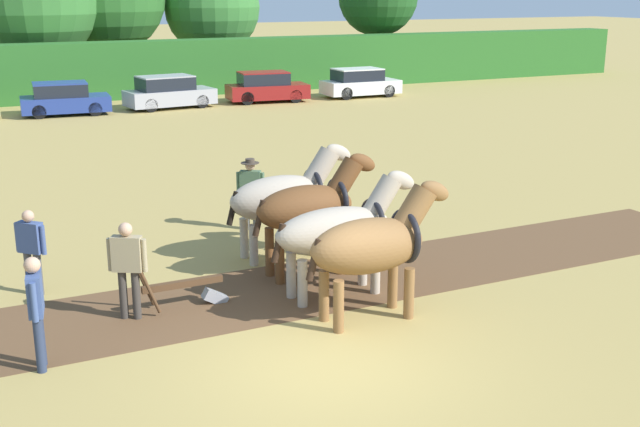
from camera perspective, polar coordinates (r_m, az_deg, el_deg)
name	(u,v)px	position (r m, az deg, el deg)	size (l,w,h in m)	color
ground_plane	(329,366)	(12.26, 0.62, -10.81)	(240.00, 240.00, 0.00)	#A88E4C
plowed_furrow_strip	(102,322)	(14.26, -15.26, -7.44)	(27.45, 2.81, 0.01)	brown
hedgerow	(43,73)	(42.59, -19.09, 9.41)	(72.25, 1.79, 2.88)	#286023
tree_center	(212,7)	(49.89, -7.67, 14.34)	(5.70, 5.70, 7.27)	#4C3823
draft_horse_lead_left	(373,244)	(13.50, 3.82, -2.20)	(2.79, 1.00, 2.40)	brown
draft_horse_lead_right	(340,229)	(14.56, 1.42, -1.12)	(2.98, 0.91, 2.31)	#B2A38E
draft_horse_trail_left	(310,207)	(15.60, -0.70, 0.47)	(2.70, 0.94, 2.42)	brown
draft_horse_trail_right	(285,196)	(16.71, -2.51, 1.22)	(2.89, 1.01, 2.39)	#B2A38E
plow	(190,290)	(14.47, -9.21, -5.37)	(1.68, 0.46, 1.13)	#4C331E
farmer_at_plow	(128,263)	(13.94, -13.52, -3.45)	(0.60, 0.43, 1.72)	#38332D
farmer_beside_team	(251,188)	(18.70, -4.96, 1.79)	(0.58, 0.43, 1.70)	#4C4C4C
farmer_onlooker_left	(36,304)	(12.49, -19.54, -6.09)	(0.28, 0.69, 1.75)	#28334C
farmer_onlooker_right	(31,246)	(15.59, -19.86, -2.20)	(0.49, 0.49, 1.62)	#4C4C4C
parked_car_center_right	(64,99)	(38.01, -17.75, 7.74)	(3.96, 2.13, 1.46)	navy
parked_car_right	(169,93)	(39.01, -10.72, 8.44)	(4.30, 2.26, 1.53)	#9E9EA8
parked_car_far_right	(266,87)	(40.58, -3.84, 8.93)	(4.16, 2.19, 1.51)	maroon
parked_car_end_right	(360,83)	(42.53, 2.84, 9.24)	(4.03, 1.84, 1.48)	silver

